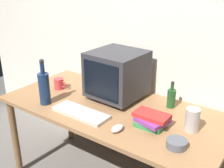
# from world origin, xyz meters

# --- Properties ---
(back_wall) EXTENTS (4.00, 0.08, 2.50)m
(back_wall) POSITION_xyz_m (0.00, 0.45, 1.25)
(back_wall) COLOR silver
(back_wall) RESTS_ON ground
(desk) EXTENTS (1.67, 0.78, 0.73)m
(desk) POSITION_xyz_m (0.00, 0.00, 0.65)
(desk) COLOR #9E7047
(desk) RESTS_ON ground
(crt_monitor) EXTENTS (0.40, 0.40, 0.37)m
(crt_monitor) POSITION_xyz_m (-0.06, 0.15, 0.93)
(crt_monitor) COLOR #333338
(crt_monitor) RESTS_ON desk
(keyboard) EXTENTS (0.42, 0.15, 0.02)m
(keyboard) POSITION_xyz_m (-0.11, -0.22, 0.75)
(keyboard) COLOR beige
(keyboard) RESTS_ON desk
(computer_mouse) EXTENTS (0.06, 0.10, 0.04)m
(computer_mouse) POSITION_xyz_m (0.22, -0.25, 0.75)
(computer_mouse) COLOR beige
(computer_mouse) RESTS_ON desk
(bottle_tall) EXTENTS (0.08, 0.08, 0.35)m
(bottle_tall) POSITION_xyz_m (-0.44, -0.24, 0.87)
(bottle_tall) COLOR navy
(bottle_tall) RESTS_ON desk
(bottle_short) EXTENTS (0.06, 0.06, 0.20)m
(bottle_short) POSITION_xyz_m (0.35, 0.25, 0.81)
(bottle_short) COLOR #1E4C23
(bottle_short) RESTS_ON desk
(book_stack) EXTENTS (0.23, 0.20, 0.09)m
(book_stack) POSITION_xyz_m (0.36, -0.08, 0.78)
(book_stack) COLOR #33894C
(book_stack) RESTS_ON desk
(mug) EXTENTS (0.12, 0.08, 0.09)m
(mug) POSITION_xyz_m (-0.55, 0.01, 0.78)
(mug) COLOR #CC383D
(mug) RESTS_ON desk
(cd_spindle) EXTENTS (0.12, 0.12, 0.04)m
(cd_spindle) POSITION_xyz_m (0.59, -0.19, 0.76)
(cd_spindle) COLOR #595B66
(cd_spindle) RESTS_ON desk
(metal_canister) EXTENTS (0.09, 0.09, 0.15)m
(metal_canister) POSITION_xyz_m (0.59, 0.02, 0.81)
(metal_canister) COLOR #B7B2A8
(metal_canister) RESTS_ON desk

